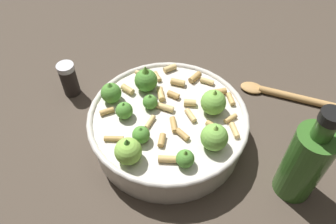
{
  "coord_description": "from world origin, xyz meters",
  "views": [
    {
      "loc": [
        0.37,
        -0.14,
        0.52
      ],
      "look_at": [
        0.0,
        0.0,
        0.08
      ],
      "focal_mm": 34.54,
      "sensor_mm": 36.0,
      "label": 1
    }
  ],
  "objects_px": {
    "cooking_pan": "(168,124)",
    "olive_oil_bottle": "(305,162)",
    "pepper_shaker": "(69,79)",
    "wooden_spoon": "(283,95)"
  },
  "relations": [
    {
      "from": "wooden_spoon",
      "to": "olive_oil_bottle",
      "type": "bearing_deg",
      "value": -30.75
    },
    {
      "from": "pepper_shaker",
      "to": "wooden_spoon",
      "type": "distance_m",
      "value": 0.48
    },
    {
      "from": "olive_oil_bottle",
      "to": "cooking_pan",
      "type": "bearing_deg",
      "value": -137.8
    },
    {
      "from": "pepper_shaker",
      "to": "wooden_spoon",
      "type": "bearing_deg",
      "value": 66.81
    },
    {
      "from": "cooking_pan",
      "to": "olive_oil_bottle",
      "type": "relative_size",
      "value": 1.51
    },
    {
      "from": "cooking_pan",
      "to": "pepper_shaker",
      "type": "height_order",
      "value": "cooking_pan"
    },
    {
      "from": "wooden_spoon",
      "to": "pepper_shaker",
      "type": "bearing_deg",
      "value": -113.19
    },
    {
      "from": "pepper_shaker",
      "to": "wooden_spoon",
      "type": "relative_size",
      "value": 0.44
    },
    {
      "from": "olive_oil_bottle",
      "to": "pepper_shaker",
      "type": "bearing_deg",
      "value": -140.05
    },
    {
      "from": "cooking_pan",
      "to": "wooden_spoon",
      "type": "relative_size",
      "value": 1.67
    }
  ]
}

